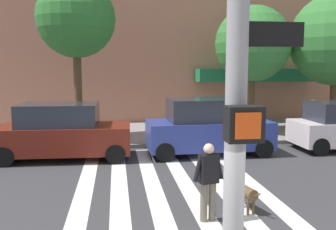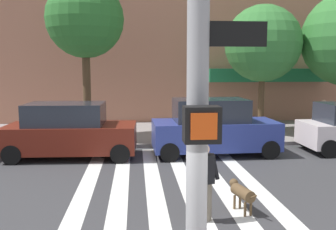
# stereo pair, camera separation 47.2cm
# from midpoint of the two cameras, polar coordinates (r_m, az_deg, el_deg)

# --- Properties ---
(ground_plane) EXTENTS (160.00, 160.00, 0.00)m
(ground_plane) POSITION_cam_midpoint_polar(r_m,az_deg,el_deg) (9.53, 4.18, -12.18)
(ground_plane) COLOR #353538
(sidewalk_far) EXTENTS (80.00, 6.00, 0.15)m
(sidewalk_far) POSITION_cam_midpoint_polar(r_m,az_deg,el_deg) (17.76, -0.24, -2.72)
(sidewalk_far) COLOR gray
(sidewalk_far) RESTS_ON ground_plane
(crosswalk_stripes) EXTENTS (4.95, 10.52, 0.01)m
(crosswalk_stripes) POSITION_cam_midpoint_polar(r_m,az_deg,el_deg) (9.49, 2.29, -12.23)
(crosswalk_stripes) COLOR silver
(crosswalk_stripes) RESTS_ON ground_plane
(traffic_light_pole) EXTENTS (0.74, 0.46, 5.80)m
(traffic_light_pole) POSITION_cam_midpoint_polar(r_m,az_deg,el_deg) (3.02, 9.59, 13.64)
(traffic_light_pole) COLOR gray
(traffic_light_pole) RESTS_ON sidewalk_near
(parked_car_behind_first) EXTENTS (4.57, 2.18, 1.94)m
(parked_car_behind_first) POSITION_cam_midpoint_polar(r_m,az_deg,el_deg) (13.46, -13.84, -2.44)
(parked_car_behind_first) COLOR maroon
(parked_car_behind_first) RESTS_ON ground_plane
(parked_car_third_in_line) EXTENTS (4.52, 2.09, 2.05)m
(parked_car_third_in_line) POSITION_cam_midpoint_polar(r_m,az_deg,el_deg) (13.64, 7.96, -1.98)
(parked_car_third_in_line) COLOR navy
(parked_car_third_in_line) RESTS_ON ground_plane
(street_tree_nearest) EXTENTS (3.22, 3.22, 6.62)m
(street_tree_nearest) POSITION_cam_midpoint_polar(r_m,az_deg,el_deg) (16.18, -11.78, 14.09)
(street_tree_nearest) COLOR #4C3823
(street_tree_nearest) RESTS_ON sidewalk_far
(street_tree_middle) EXTENTS (3.45, 3.45, 5.82)m
(street_tree_middle) POSITION_cam_midpoint_polar(r_m,az_deg,el_deg) (17.66, 15.10, 10.51)
(street_tree_middle) COLOR #4C3823
(street_tree_middle) RESTS_ON sidewalk_far
(pedestrian_dog_walker) EXTENTS (0.70, 0.33, 1.64)m
(pedestrian_dog_walker) POSITION_cam_midpoint_polar(r_m,az_deg,el_deg) (7.77, 7.31, -9.59)
(pedestrian_dog_walker) COLOR #6B6051
(pedestrian_dog_walker) RESTS_ON ground_plane
(dog_on_leash) EXTENTS (0.43, 1.04, 0.65)m
(dog_on_leash) POSITION_cam_midpoint_polar(r_m,az_deg,el_deg) (8.57, 12.79, -11.48)
(dog_on_leash) COLOR brown
(dog_on_leash) RESTS_ON ground_plane
(pedestrian_bystander) EXTENTS (0.71, 0.25, 1.64)m
(pedestrian_bystander) POSITION_cam_midpoint_polar(r_m,az_deg,el_deg) (17.37, 23.39, -0.21)
(pedestrian_bystander) COLOR #282D4C
(pedestrian_bystander) RESTS_ON sidewalk_far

